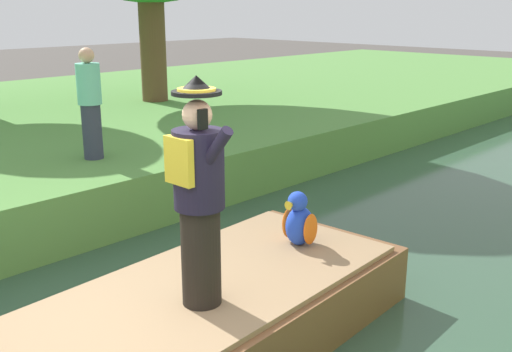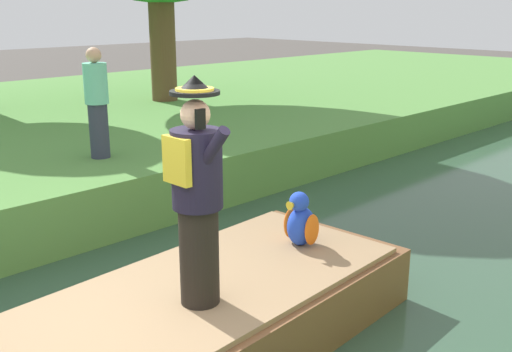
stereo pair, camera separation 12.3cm
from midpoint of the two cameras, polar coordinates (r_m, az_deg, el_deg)
The scene contains 4 objects.
boat at distance 5.43m, azimuth -5.98°, elevation -13.44°, with size 2.01×4.29×0.61m.
person_pirate at distance 4.69m, azimuth -6.18°, elevation -1.80°, with size 0.61×0.42×1.85m.
parrot_plush at distance 6.07m, azimuth 3.55°, elevation -4.37°, with size 0.36×0.35×0.57m.
person_bystander at distance 8.99m, azimuth -15.88°, elevation 6.66°, with size 0.34×0.34×1.60m.
Camera 1 is at (3.61, -2.35, 3.05)m, focal length 42.08 mm.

